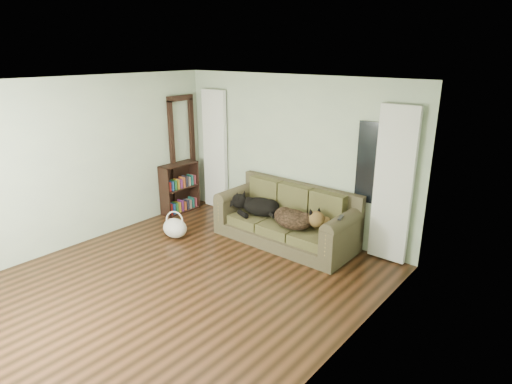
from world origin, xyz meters
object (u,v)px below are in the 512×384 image
Objects in this scene: sofa at (285,216)px; tote_bag at (175,228)px; dog_black_lab at (258,207)px; dog_shepherd at (295,219)px; bookshelf at (180,186)px.

tote_bag is (-1.50, -1.01, -0.29)m from sofa.
sofa is at bearing -3.23° from dog_black_lab.
dog_black_lab is 0.97× the size of dog_shepherd.
bookshelf reaches higher than sofa.
dog_shepherd is 1.57× the size of tote_bag.
sofa is 0.29m from dog_shepherd.
tote_bag is at bearing -138.86° from dog_black_lab.
dog_black_lab is 0.81m from dog_shepherd.
sofa is 3.37× the size of dog_black_lab.
dog_shepherd reaches higher than dog_black_lab.
bookshelf is at bearing 179.32° from dog_black_lab.
dog_shepherd is (0.81, -0.09, 0.01)m from dog_black_lab.
dog_shepherd is at bearing -10.84° from dog_black_lab.
tote_bag is 0.47× the size of bookshelf.
sofa is at bearing 33.97° from tote_bag.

